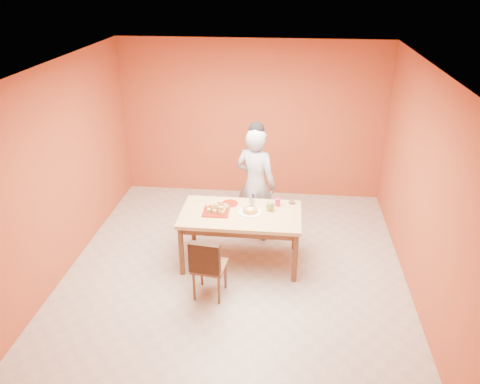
# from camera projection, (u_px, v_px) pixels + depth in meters

# --- Properties ---
(floor) EXTENTS (5.00, 5.00, 0.00)m
(floor) POSITION_uv_depth(u_px,v_px,m) (235.00, 271.00, 6.31)
(floor) COLOR beige
(floor) RESTS_ON ground
(ceiling) EXTENTS (5.00, 5.00, 0.00)m
(ceiling) POSITION_uv_depth(u_px,v_px,m) (234.00, 69.00, 5.14)
(ceiling) COLOR white
(ceiling) RESTS_ON wall_back
(wall_back) EXTENTS (4.50, 0.00, 4.50)m
(wall_back) POSITION_uv_depth(u_px,v_px,m) (252.00, 120.00, 7.96)
(wall_back) COLOR #B04128
(wall_back) RESTS_ON floor
(wall_left) EXTENTS (0.00, 5.00, 5.00)m
(wall_left) POSITION_uv_depth(u_px,v_px,m) (59.00, 173.00, 5.94)
(wall_left) COLOR #B04128
(wall_left) RESTS_ON floor
(wall_right) EXTENTS (0.00, 5.00, 5.00)m
(wall_right) POSITION_uv_depth(u_px,v_px,m) (424.00, 189.00, 5.51)
(wall_right) COLOR #B04128
(wall_right) RESTS_ON floor
(dining_table) EXTENTS (1.60, 0.90, 0.76)m
(dining_table) POSITION_uv_depth(u_px,v_px,m) (241.00, 219.00, 6.25)
(dining_table) COLOR #DFAF74
(dining_table) RESTS_ON floor
(dining_chair) EXTENTS (0.44, 0.50, 0.85)m
(dining_chair) POSITION_uv_depth(u_px,v_px,m) (209.00, 265.00, 5.68)
(dining_chair) COLOR brown
(dining_chair) RESTS_ON floor
(pastry_pile) EXTENTS (0.31, 0.31, 0.10)m
(pastry_pile) POSITION_uv_depth(u_px,v_px,m) (216.00, 207.00, 6.21)
(pastry_pile) COLOR tan
(pastry_pile) RESTS_ON pastry_platter
(person) EXTENTS (0.74, 0.62, 1.72)m
(person) POSITION_uv_depth(u_px,v_px,m) (256.00, 184.00, 6.79)
(person) COLOR #939396
(person) RESTS_ON floor
(pastry_platter) EXTENTS (0.35, 0.35, 0.02)m
(pastry_platter) POSITION_uv_depth(u_px,v_px,m) (216.00, 211.00, 6.24)
(pastry_platter) COLOR maroon
(pastry_platter) RESTS_ON dining_table
(red_dinner_plate) EXTENTS (0.24, 0.24, 0.01)m
(red_dinner_plate) POSITION_uv_depth(u_px,v_px,m) (230.00, 203.00, 6.45)
(red_dinner_plate) COLOR maroon
(red_dinner_plate) RESTS_ON dining_table
(white_cake_plate) EXTENTS (0.41, 0.41, 0.01)m
(white_cake_plate) POSITION_uv_depth(u_px,v_px,m) (250.00, 212.00, 6.22)
(white_cake_plate) COLOR white
(white_cake_plate) RESTS_ON dining_table
(sponge_cake) EXTENTS (0.20, 0.20, 0.04)m
(sponge_cake) POSITION_uv_depth(u_px,v_px,m) (250.00, 210.00, 6.21)
(sponge_cake) COLOR gold
(sponge_cake) RESTS_ON white_cake_plate
(cake_server) EXTENTS (0.09, 0.24, 0.01)m
(cake_server) POSITION_uv_depth(u_px,v_px,m) (252.00, 202.00, 6.35)
(cake_server) COLOR white
(cake_server) RESTS_ON sponge_cake
(egg_ornament) EXTENTS (0.13, 0.11, 0.14)m
(egg_ornament) POSITION_uv_depth(u_px,v_px,m) (270.00, 206.00, 6.24)
(egg_ornament) COLOR olive
(egg_ornament) RESTS_ON dining_table
(magenta_glass) EXTENTS (0.09, 0.09, 0.11)m
(magenta_glass) POSITION_uv_depth(u_px,v_px,m) (278.00, 202.00, 6.38)
(magenta_glass) COLOR #BC1C50
(magenta_glass) RESTS_ON dining_table
(checker_tin) EXTENTS (0.12, 0.12, 0.03)m
(checker_tin) POSITION_uv_depth(u_px,v_px,m) (292.00, 203.00, 6.46)
(checker_tin) COLOR #3D1B10
(checker_tin) RESTS_ON dining_table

